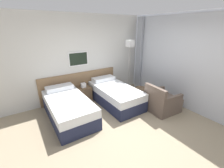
{
  "coord_description": "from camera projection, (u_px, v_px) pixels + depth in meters",
  "views": [
    {
      "loc": [
        -1.93,
        -2.27,
        2.3
      ],
      "look_at": [
        0.36,
        1.23,
        0.7
      ],
      "focal_mm": 24.0,
      "sensor_mm": 36.0,
      "label": 1
    }
  ],
  "objects": [
    {
      "name": "ground_plane",
      "position": [
        127.0,
        130.0,
        3.58
      ],
      "size": [
        16.0,
        16.0,
        0.0
      ],
      "primitive_type": "plane",
      "color": "gray"
    },
    {
      "name": "wall_headboard",
      "position": [
        85.0,
        60.0,
        4.91
      ],
      "size": [
        10.0,
        0.1,
        2.7
      ],
      "color": "silver",
      "rests_on": "ground_plane"
    },
    {
      "name": "wall_window",
      "position": [
        189.0,
        64.0,
        4.2
      ],
      "size": [
        0.21,
        4.78,
        2.7
      ],
      "color": "white",
      "rests_on": "ground_plane"
    },
    {
      "name": "bed_near_door",
      "position": [
        68.0,
        108.0,
        3.98
      ],
      "size": [
        0.96,
        1.91,
        0.68
      ],
      "color": "#1E233D",
      "rests_on": "ground_plane"
    },
    {
      "name": "bed_near_window",
      "position": [
        115.0,
        95.0,
        4.75
      ],
      "size": [
        0.96,
        1.91,
        0.68
      ],
      "color": "#1E233D",
      "rests_on": "ground_plane"
    },
    {
      "name": "nightstand",
      "position": [
        84.0,
        94.0,
        4.93
      ],
      "size": [
        0.43,
        0.39,
        0.61
      ],
      "color": "brown",
      "rests_on": "ground_plane"
    },
    {
      "name": "floor_lamp",
      "position": [
        130.0,
        49.0,
        5.33
      ],
      "size": [
        0.24,
        0.24,
        1.87
      ],
      "color": "#9E9993",
      "rests_on": "ground_plane"
    },
    {
      "name": "side_table",
      "position": [
        141.0,
        93.0,
        4.73
      ],
      "size": [
        0.42,
        0.42,
        0.51
      ],
      "color": "brown",
      "rests_on": "ground_plane"
    },
    {
      "name": "armchair",
      "position": [
        162.0,
        102.0,
        4.31
      ],
      "size": [
        0.86,
        0.79,
        0.81
      ],
      "rotation": [
        0.0,
        0.0,
        1.51
      ],
      "color": "brown",
      "rests_on": "ground_plane"
    }
  ]
}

